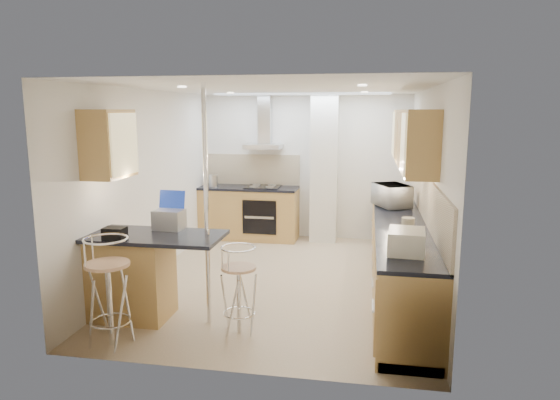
% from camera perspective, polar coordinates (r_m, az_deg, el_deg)
% --- Properties ---
extents(ground, '(4.80, 4.80, 0.00)m').
position_cam_1_polar(ground, '(6.72, 0.21, -9.17)').
color(ground, tan).
rests_on(ground, ground).
extents(room_shell, '(3.64, 4.84, 2.51)m').
position_cam_1_polar(room_shell, '(6.70, 3.52, 4.29)').
color(room_shell, white).
rests_on(room_shell, ground).
extents(right_counter, '(0.63, 4.40, 0.92)m').
position_cam_1_polar(right_counter, '(6.50, 13.42, -5.86)').
color(right_counter, tan).
rests_on(right_counter, ground).
extents(back_counter, '(1.70, 0.63, 0.92)m').
position_cam_1_polar(back_counter, '(8.77, -3.54, -1.44)').
color(back_counter, tan).
rests_on(back_counter, ground).
extents(peninsula, '(1.47, 0.72, 0.94)m').
position_cam_1_polar(peninsula, '(5.57, -14.07, -8.49)').
color(peninsula, tan).
rests_on(peninsula, ground).
extents(microwave, '(0.58, 0.67, 0.31)m').
position_cam_1_polar(microwave, '(7.03, 12.70, 0.50)').
color(microwave, white).
rests_on(microwave, right_counter).
extents(laptop, '(0.33, 0.26, 0.22)m').
position_cam_1_polar(laptop, '(5.61, -12.56, -2.19)').
color(laptop, '#AAADB2').
rests_on(laptop, peninsula).
extents(bag, '(0.22, 0.16, 0.12)m').
position_cam_1_polar(bag, '(5.36, -18.37, -3.61)').
color(bag, black).
rests_on(bag, peninsula).
extents(bar_stool_near, '(0.53, 0.53, 1.07)m').
position_cam_1_polar(bar_stool_near, '(5.08, -18.96, -9.86)').
color(bar_stool_near, tan).
rests_on(bar_stool_near, ground).
extents(bar_stool_end, '(0.52, 0.52, 0.91)m').
position_cam_1_polar(bar_stool_end, '(5.11, -4.73, -10.15)').
color(bar_stool_end, tan).
rests_on(bar_stool_end, ground).
extents(jar_a, '(0.15, 0.15, 0.18)m').
position_cam_1_polar(jar_a, '(7.45, 12.62, 0.51)').
color(jar_a, beige).
rests_on(jar_a, right_counter).
extents(jar_b, '(0.12, 0.12, 0.15)m').
position_cam_1_polar(jar_b, '(7.30, 12.89, 0.21)').
color(jar_b, beige).
rests_on(jar_b, right_counter).
extents(jar_c, '(0.18, 0.18, 0.18)m').
position_cam_1_polar(jar_c, '(5.53, 14.41, -2.89)').
color(jar_c, '#C0B699').
rests_on(jar_c, right_counter).
extents(jar_d, '(0.10, 0.10, 0.14)m').
position_cam_1_polar(jar_d, '(5.17, 14.69, -4.02)').
color(jar_d, white).
rests_on(jar_d, right_counter).
extents(bread_bin, '(0.36, 0.44, 0.22)m').
position_cam_1_polar(bread_bin, '(4.80, 14.24, -4.62)').
color(bread_bin, beige).
rests_on(bread_bin, right_counter).
extents(kettle, '(0.16, 0.16, 0.21)m').
position_cam_1_polar(kettle, '(8.79, -7.62, 2.23)').
color(kettle, silver).
rests_on(kettle, back_counter).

